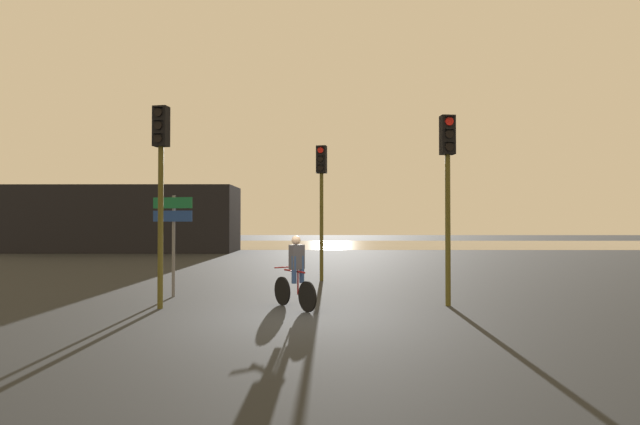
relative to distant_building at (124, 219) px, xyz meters
The scene contains 8 objects.
ground_plane 24.97m from the distant_building, 60.83° to the right, with size 120.00×120.00×0.00m, color black.
water_strip 15.86m from the distant_building, 39.51° to the left, with size 80.00×16.00×0.01m, color gray.
distant_building is the anchor object (origin of this frame).
traffic_light_center 19.95m from the distant_building, 50.52° to the right, with size 0.37×0.39×4.41m.
traffic_light_near_right 25.53m from the distant_building, 52.32° to the right, with size 0.34×0.36×4.38m.
traffic_light_near_left 22.54m from the distant_building, 66.14° to the right, with size 0.36×0.38×4.51m.
direction_sign_post 20.88m from the distant_building, 64.85° to the right, with size 1.08×0.28×2.60m.
cyclist 23.96m from the distant_building, 59.56° to the right, with size 1.02×1.42×1.62m.
Camera 1 is at (0.61, -9.92, 1.94)m, focal length 28.00 mm.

